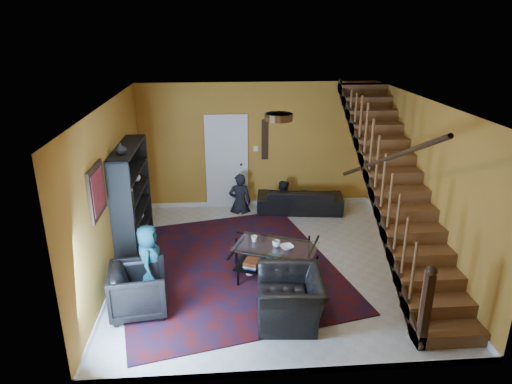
% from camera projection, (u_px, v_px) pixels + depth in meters
% --- Properties ---
extents(floor, '(5.50, 5.50, 0.00)m').
position_uv_depth(floor, '(270.00, 262.00, 8.04)').
color(floor, beige).
rests_on(floor, ground).
extents(room, '(5.50, 5.50, 5.50)m').
position_uv_depth(room, '(198.00, 230.00, 9.18)').
color(room, '#B78128').
rests_on(room, ground).
extents(staircase, '(0.95, 5.02, 3.18)m').
position_uv_depth(staircase, '(396.00, 185.00, 7.71)').
color(staircase, brown).
rests_on(staircase, floor).
extents(bookshelf, '(0.35, 1.80, 2.00)m').
position_uv_depth(bookshelf, '(133.00, 203.00, 8.10)').
color(bookshelf, black).
rests_on(bookshelf, floor).
extents(door, '(0.82, 0.05, 2.05)m').
position_uv_depth(door, '(227.00, 163.00, 10.18)').
color(door, silver).
rests_on(door, floor).
extents(framed_picture, '(0.04, 0.74, 0.74)m').
position_uv_depth(framed_picture, '(97.00, 191.00, 6.41)').
color(framed_picture, maroon).
rests_on(framed_picture, room).
extents(wall_hanging, '(0.14, 0.03, 0.90)m').
position_uv_depth(wall_hanging, '(265.00, 140.00, 10.07)').
color(wall_hanging, black).
rests_on(wall_hanging, room).
extents(ceiling_fixture, '(0.40, 0.40, 0.10)m').
position_uv_depth(ceiling_fixture, '(279.00, 117.00, 6.34)').
color(ceiling_fixture, '#3F2814').
rests_on(ceiling_fixture, room).
extents(rug, '(4.38, 4.75, 0.02)m').
position_uv_depth(rug, '(227.00, 267.00, 7.89)').
color(rug, '#3F0C0B').
rests_on(rug, floor).
extents(sofa, '(1.96, 0.96, 0.55)m').
position_uv_depth(sofa, '(300.00, 199.00, 10.16)').
color(sofa, black).
rests_on(sofa, floor).
extents(armchair_left, '(0.90, 0.88, 0.73)m').
position_uv_depth(armchair_left, '(139.00, 290.00, 6.56)').
color(armchair_left, black).
rests_on(armchair_left, floor).
extents(armchair_right, '(0.99, 1.11, 0.68)m').
position_uv_depth(armchair_right, '(290.00, 298.00, 6.41)').
color(armchair_right, black).
rests_on(armchair_right, floor).
extents(person_adult_a, '(0.51, 0.35, 1.35)m').
position_uv_depth(person_adult_a, '(240.00, 202.00, 10.13)').
color(person_adult_a, black).
rests_on(person_adult_a, sofa).
extents(person_adult_b, '(0.61, 0.51, 1.16)m').
position_uv_depth(person_adult_b, '(282.00, 205.00, 10.23)').
color(person_adult_b, black).
rests_on(person_adult_b, sofa).
extents(person_child, '(0.37, 0.57, 1.16)m').
position_uv_depth(person_child, '(149.00, 261.00, 6.92)').
color(person_child, '#184E5D').
rests_on(person_child, armchair_left).
extents(coffee_table, '(1.53, 1.23, 0.51)m').
position_uv_depth(coffee_table, '(275.00, 258.00, 7.60)').
color(coffee_table, black).
rests_on(coffee_table, floor).
extents(cup_a, '(0.14, 0.14, 0.10)m').
position_uv_depth(cup_a, '(276.00, 244.00, 7.50)').
color(cup_a, '#999999').
rests_on(cup_a, coffee_table).
extents(cup_b, '(0.14, 0.14, 0.10)m').
position_uv_depth(cup_b, '(254.00, 239.00, 7.68)').
color(cup_b, '#999999').
rests_on(cup_b, coffee_table).
extents(bowl, '(0.28, 0.28, 0.05)m').
position_uv_depth(bowl, '(287.00, 247.00, 7.44)').
color(bowl, '#999999').
rests_on(bowl, coffee_table).
extents(vase, '(0.18, 0.18, 0.19)m').
position_uv_depth(vase, '(121.00, 149.00, 7.23)').
color(vase, '#999999').
rests_on(vase, bookshelf).
extents(popcorn_bucket, '(0.15, 0.15, 0.16)m').
position_uv_depth(popcorn_bucket, '(250.00, 270.00, 7.61)').
color(popcorn_bucket, red).
rests_on(popcorn_bucket, rug).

